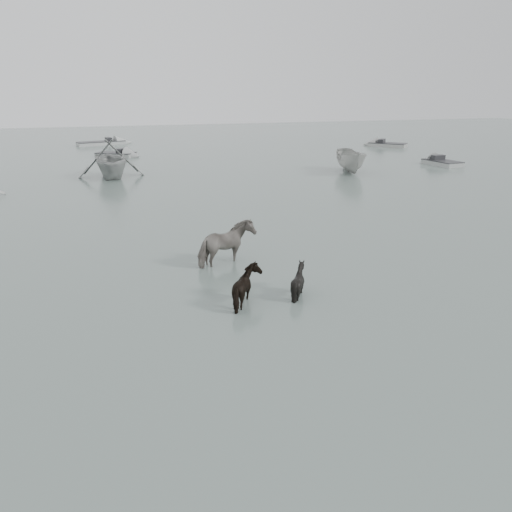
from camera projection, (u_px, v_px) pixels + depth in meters
name	position (u px, v px, depth m)	size (l,w,h in m)	color
ground	(274.00, 292.00, 15.39)	(140.00, 140.00, 0.00)	slate
pony_pinto	(226.00, 240.00, 17.56)	(0.97, 2.12, 1.79)	black
pony_dark	(248.00, 283.00, 14.39)	(1.31, 1.12, 1.32)	black
pony_black	(298.00, 276.00, 15.06)	(0.98, 1.10, 1.21)	black
rowboat_trail	(110.00, 157.00, 34.16)	(4.54, 5.26, 2.77)	#A0A3A0
boat_small	(351.00, 160.00, 36.37)	(1.75, 4.67, 1.80)	#A6A6A2
skiff_port	(442.00, 161.00, 39.70)	(4.27, 1.60, 0.75)	#9FA29F
skiff_mid	(116.00, 153.00, 44.41)	(4.61, 1.60, 0.75)	#949694
skiff_star	(388.00, 143.00, 51.79)	(5.21, 1.60, 0.75)	#A4A4A0
skiff_far	(101.00, 141.00, 53.24)	(6.85, 1.60, 0.75)	#AFB1AF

